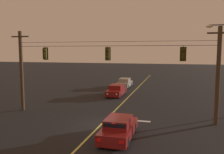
# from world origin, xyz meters

# --- Properties ---
(ground_plane) EXTENTS (180.00, 180.00, 0.00)m
(ground_plane) POSITION_xyz_m (0.00, 0.00, 0.00)
(ground_plane) COLOR black
(lane_centre_stripe) EXTENTS (0.14, 60.00, 0.01)m
(lane_centre_stripe) POSITION_xyz_m (0.00, 8.56, 0.00)
(lane_centre_stripe) COLOR #D1C64C
(lane_centre_stripe) RESTS_ON ground
(stop_bar_paint) EXTENTS (3.40, 0.36, 0.01)m
(stop_bar_paint) POSITION_xyz_m (1.90, 1.96, 0.00)
(stop_bar_paint) COLOR silver
(stop_bar_paint) RESTS_ON ground
(signal_span_assembly) EXTENTS (18.82, 0.32, 7.44)m
(signal_span_assembly) POSITION_xyz_m (-0.00, 2.56, 3.87)
(signal_span_assembly) COLOR #423021
(signal_span_assembly) RESTS_ON ground
(traffic_light_leftmost) EXTENTS (0.48, 0.41, 1.22)m
(traffic_light_leftmost) POSITION_xyz_m (-5.99, 2.54, 5.39)
(traffic_light_leftmost) COLOR black
(traffic_light_left_inner) EXTENTS (0.48, 0.41, 1.22)m
(traffic_light_left_inner) POSITION_xyz_m (-0.13, 2.54, 5.39)
(traffic_light_left_inner) COLOR black
(traffic_light_centre) EXTENTS (0.48, 0.41, 1.22)m
(traffic_light_centre) POSITION_xyz_m (5.95, 2.54, 5.39)
(traffic_light_centre) COLOR black
(car_waiting_near_lane) EXTENTS (1.80, 4.33, 1.39)m
(car_waiting_near_lane) POSITION_xyz_m (1.95, -2.11, 0.65)
(car_waiting_near_lane) COLOR maroon
(car_waiting_near_lane) RESTS_ON ground
(car_oncoming_lead) EXTENTS (1.80, 4.42, 1.39)m
(car_oncoming_lead) POSITION_xyz_m (-1.68, 12.07, 0.65)
(car_oncoming_lead) COLOR maroon
(car_oncoming_lead) RESTS_ON ground
(car_oncoming_trailing) EXTENTS (1.80, 4.42, 1.39)m
(car_oncoming_trailing) POSITION_xyz_m (-2.09, 19.08, 0.65)
(car_oncoming_trailing) COLOR gray
(car_oncoming_trailing) RESTS_ON ground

